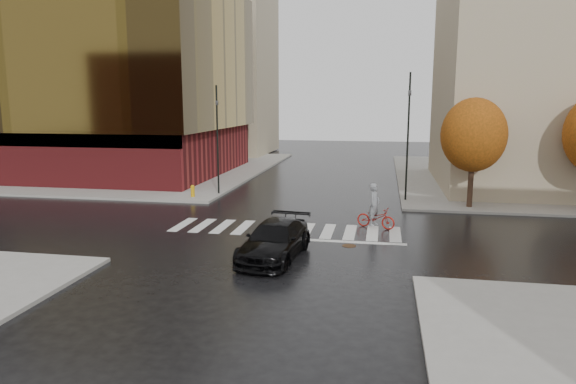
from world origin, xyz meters
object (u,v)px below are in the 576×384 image
traffic_light_ne (408,127)px  fire_hydrant (193,190)px  sedan (275,240)px  traffic_light_nw (217,133)px  cyclist (375,213)px

traffic_light_ne → fire_hydrant: 14.61m
sedan → fire_hydrant: 14.29m
traffic_light_nw → traffic_light_ne: traffic_light_ne is taller
traffic_light_ne → sedan: bearing=44.2°
cyclist → fire_hydrant: (-12.09, 5.82, -0.20)m
cyclist → fire_hydrant: bearing=85.5°
cyclist → traffic_light_ne: bearing=7.5°
traffic_light_nw → traffic_light_ne: size_ratio=0.91×
traffic_light_nw → fire_hydrant: 4.25m
cyclist → traffic_light_ne: traffic_light_ne is taller
cyclist → traffic_light_nw: (-10.79, 7.38, 3.54)m
fire_hydrant → cyclist: bearing=-25.7°
cyclist → traffic_light_nw: bearing=76.9°
sedan → cyclist: cyclist is taller
sedan → traffic_light_ne: size_ratio=0.65×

